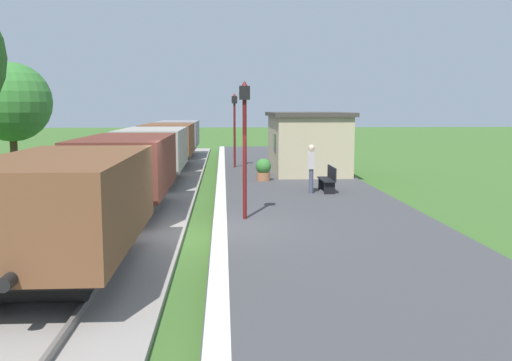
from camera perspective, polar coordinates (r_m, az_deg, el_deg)
The scene contains 15 objects.
ground_plane at distance 14.41m, azimuth -5.23°, elevation -5.73°, with size 160.00×160.00×0.00m, color #3D6628.
platform_slab at distance 14.62m, azimuth 7.44°, elevation -5.07°, with size 6.00×60.00×0.25m, color #424244.
platform_edge_stripe at distance 14.35m, azimuth -3.64°, elevation -4.73°, with size 0.36×60.00×0.01m, color silver.
track_ballast at distance 14.68m, azimuth -14.68°, elevation -5.46°, with size 3.80×60.00×0.12m, color gray.
rail_near at distance 14.52m, azimuth -11.90°, elevation -4.99°, with size 0.07×60.00×0.14m, color slate.
rail_far at distance 14.81m, azimuth -17.44°, elevation -4.93°, with size 0.07×60.00×0.14m, color slate.
freight_train at distance 23.93m, azimuth -10.26°, elevation 2.77°, with size 2.50×32.60×2.12m.
station_hut at distance 26.64m, azimuth 5.13°, elevation 3.86°, with size 3.50×5.80×2.78m.
bench_near_hut at distance 20.52m, azimuth 7.27°, elevation 0.19°, with size 0.42×1.50×0.91m.
bench_down_platform at distance 30.62m, azimuth 3.76°, elevation 2.58°, with size 0.42×1.50×0.91m.
person_waiting at distance 20.07m, azimuth 5.56°, elevation 1.39°, with size 0.30×0.41×1.71m.
potted_planter at distance 23.43m, azimuth 0.74°, elevation 1.14°, with size 0.64×0.64×0.92m.
lamp_post_near at distance 15.19m, azimuth -1.15°, elevation 5.64°, with size 0.28×0.28×3.70m.
lamp_post_far at distance 28.60m, azimuth -2.17°, elevation 6.43°, with size 0.28×0.28×3.70m.
tree_trackside_far at distance 23.48m, azimuth -23.31°, elevation 7.20°, with size 2.98×2.98×4.94m.
Camera 1 is at (0.50, -14.03, 3.25)m, focal length 39.93 mm.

